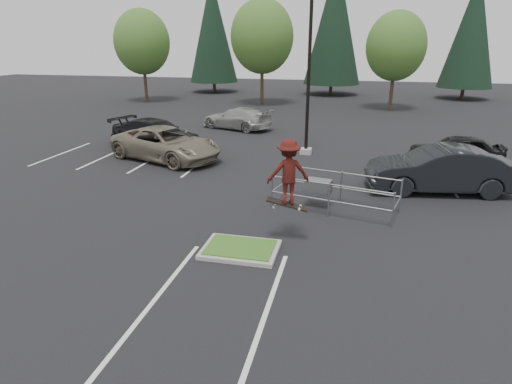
% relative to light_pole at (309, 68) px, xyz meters
% --- Properties ---
extents(ground, '(120.00, 120.00, 0.00)m').
position_rel_light_pole_xyz_m(ground, '(-0.50, -12.00, -4.56)').
color(ground, black).
rests_on(ground, ground).
extents(grass_median, '(2.20, 1.60, 0.16)m').
position_rel_light_pole_xyz_m(grass_median, '(-0.50, -12.00, -4.48)').
color(grass_median, gray).
rests_on(grass_median, ground).
extents(stall_lines, '(22.62, 17.60, 0.01)m').
position_rel_light_pole_xyz_m(stall_lines, '(-1.85, -5.98, -4.56)').
color(stall_lines, silver).
rests_on(stall_lines, ground).
extents(light_pole, '(0.70, 0.60, 10.12)m').
position_rel_light_pole_xyz_m(light_pole, '(0.00, 0.00, 0.00)').
color(light_pole, gray).
rests_on(light_pole, ground).
extents(decid_a, '(5.44, 5.44, 8.91)m').
position_rel_light_pole_xyz_m(decid_a, '(-18.51, 18.03, 1.02)').
color(decid_a, '#38281C').
rests_on(decid_a, ground).
extents(decid_b, '(5.89, 5.89, 9.64)m').
position_rel_light_pole_xyz_m(decid_b, '(-6.51, 18.53, 1.48)').
color(decid_b, '#38281C').
rests_on(decid_b, ground).
extents(decid_c, '(5.12, 5.12, 8.38)m').
position_rel_light_pole_xyz_m(decid_c, '(5.49, 17.83, 0.69)').
color(decid_c, '#38281C').
rests_on(decid_c, ground).
extents(conif_a, '(5.72, 5.72, 13.00)m').
position_rel_light_pole_xyz_m(conif_a, '(-14.50, 28.00, 2.54)').
color(conif_a, '#38281C').
rests_on(conif_a, ground).
extents(conif_b, '(6.38, 6.38, 14.50)m').
position_rel_light_pole_xyz_m(conif_b, '(-0.50, 28.50, 3.29)').
color(conif_b, '#38281C').
rests_on(conif_b, ground).
extents(conif_c, '(5.50, 5.50, 12.50)m').
position_rel_light_pole_xyz_m(conif_c, '(13.50, 27.50, 2.29)').
color(conif_c, '#38281C').
rests_on(conif_c, ground).
extents(cart_corral, '(4.66, 2.57, 1.25)m').
position_rel_light_pole_xyz_m(cart_corral, '(1.51, -7.88, -3.77)').
color(cart_corral, gray).
rests_on(cart_corral, ground).
extents(skateboarder, '(1.42, 1.10, 2.16)m').
position_rel_light_pole_xyz_m(skateboarder, '(0.70, -11.00, -2.34)').
color(skateboarder, black).
rests_on(skateboarder, ground).
extents(car_l_tan, '(6.64, 4.73, 1.68)m').
position_rel_light_pole_xyz_m(car_l_tan, '(-7.00, -2.77, -3.72)').
color(car_l_tan, '#796F5D').
rests_on(car_l_tan, ground).
extents(car_l_black, '(6.22, 4.03, 1.67)m').
position_rel_light_pole_xyz_m(car_l_black, '(-8.50, -0.82, -3.72)').
color(car_l_black, black).
rests_on(car_l_black, ground).
extents(car_r_charc, '(5.90, 2.78, 1.87)m').
position_rel_light_pole_xyz_m(car_r_charc, '(6.00, -5.00, -3.62)').
color(car_r_charc, black).
rests_on(car_r_charc, ground).
extents(car_r_black, '(4.47, 1.93, 1.50)m').
position_rel_light_pole_xyz_m(car_r_black, '(7.50, -0.50, -3.81)').
color(car_r_black, black).
rests_on(car_r_black, ground).
extents(car_far_silver, '(5.52, 3.72, 1.49)m').
position_rel_light_pole_xyz_m(car_far_silver, '(-5.50, 6.00, -3.82)').
color(car_far_silver, '#AFAEA9').
rests_on(car_far_silver, ground).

